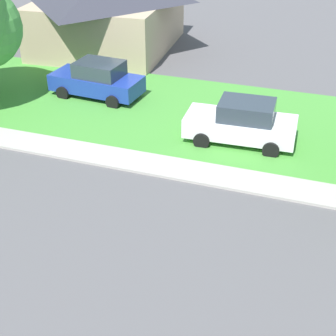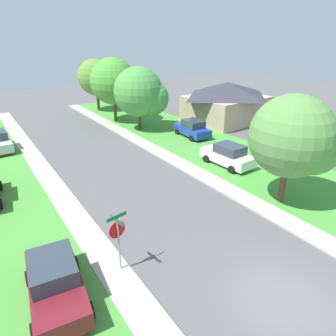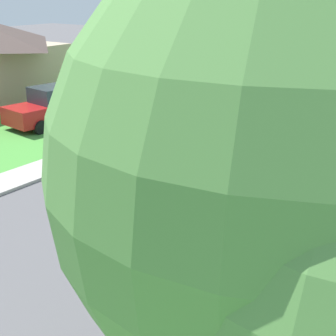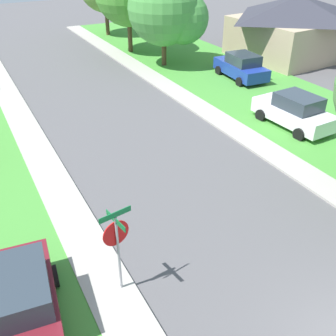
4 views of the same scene
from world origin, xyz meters
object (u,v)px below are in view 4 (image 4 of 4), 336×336
at_px(car_blue_far_down_street, 241,67).
at_px(tree_sidewalk_far, 169,11).
at_px(car_maroon_driveway_right, 19,308).
at_px(stop_sign_far_corner, 117,239).
at_px(house_right_setback, 295,26).
at_px(car_white_kerbside_mid, 294,111).

height_order(car_blue_far_down_street, tree_sidewalk_far, tree_sidewalk_far).
xyz_separation_m(car_maroon_driveway_right, tree_sidewalk_far, (14.05, 18.19, 3.04)).
bearing_deg(stop_sign_far_corner, house_right_setback, 36.39).
xyz_separation_m(car_white_kerbside_mid, car_blue_far_down_street, (2.30, 7.35, 0.00)).
relative_size(car_white_kerbside_mid, car_blue_far_down_street, 0.99).
relative_size(car_maroon_driveway_right, car_blue_far_down_street, 1.01).
height_order(stop_sign_far_corner, car_white_kerbside_mid, stop_sign_far_corner).
relative_size(stop_sign_far_corner, car_blue_far_down_street, 0.63).
height_order(car_white_kerbside_mid, tree_sidewalk_far, tree_sidewalk_far).
bearing_deg(stop_sign_far_corner, car_white_kerbside_mid, 25.55).
bearing_deg(car_maroon_driveway_right, stop_sign_far_corner, 2.40).
bearing_deg(house_right_setback, car_maroon_driveway_right, -146.58).
distance_m(car_white_kerbside_mid, car_blue_far_down_street, 7.70).
relative_size(car_blue_far_down_street, tree_sidewalk_far, 0.67).
distance_m(stop_sign_far_corner, car_white_kerbside_mid, 13.27).
bearing_deg(car_blue_far_down_street, house_right_setback, 20.67).
bearing_deg(car_blue_far_down_street, tree_sidewalk_far, 119.60).
xyz_separation_m(stop_sign_far_corner, car_maroon_driveway_right, (-2.66, -0.11, -1.01)).
bearing_deg(car_white_kerbside_mid, car_maroon_driveway_right, -158.28).
xyz_separation_m(car_white_kerbside_mid, tree_sidewalk_far, (-0.55, 12.37, 3.04)).
height_order(stop_sign_far_corner, car_blue_far_down_street, stop_sign_far_corner).
bearing_deg(house_right_setback, car_blue_far_down_street, -159.33).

